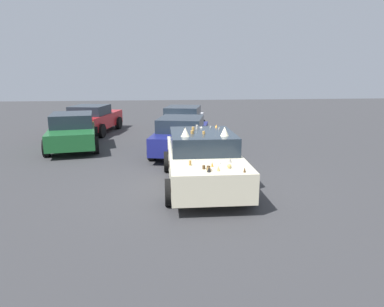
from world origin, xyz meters
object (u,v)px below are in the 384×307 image
parked_sedan_row_back_center (182,121)px  parked_sedan_near_right (93,119)px  parked_sedan_behind_left (182,135)px  art_car_decorated (203,159)px  parked_sedan_row_back_far (73,131)px

parked_sedan_row_back_center → parked_sedan_near_right: bearing=-95.4°
parked_sedan_near_right → parked_sedan_behind_left: 6.45m
art_car_decorated → parked_sedan_behind_left: size_ratio=0.99×
parked_sedan_near_right → parked_sedan_row_back_far: parked_sedan_near_right is taller
parked_sedan_row_back_center → parked_sedan_row_back_far: parked_sedan_row_back_center is taller
parked_sedan_behind_left → parked_sedan_row_back_center: bearing=7.8°
parked_sedan_near_right → parked_sedan_row_back_far: bearing=-171.2°
parked_sedan_row_back_center → parked_sedan_behind_left: 3.42m
art_car_decorated → parked_sedan_row_back_far: size_ratio=1.04×
art_car_decorated → parked_sedan_row_back_center: (7.31, -0.01, 0.00)m
parked_sedan_row_back_center → parked_sedan_row_back_far: 5.11m
art_car_decorated → parked_sedan_behind_left: art_car_decorated is taller
parked_sedan_row_back_center → parked_sedan_row_back_far: bearing=-52.9°
art_car_decorated → parked_sedan_behind_left: (3.90, 0.28, -0.03)m
art_car_decorated → parked_sedan_behind_left: bearing=-174.9°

